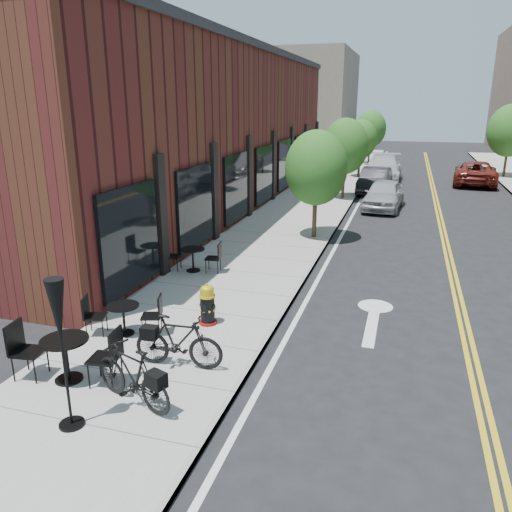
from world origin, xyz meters
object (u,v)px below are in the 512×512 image
(bicycle_right, at_px, (178,342))
(patio_umbrella, at_px, (59,323))
(bistro_set_a, at_px, (124,315))
(bistro_set_c, at_px, (193,256))
(fire_hydrant, at_px, (207,305))
(parked_car_c, at_px, (383,168))
(bicycle_left, at_px, (132,375))
(parked_car_b, at_px, (375,181))
(bistro_set_b, at_px, (66,353))
(parked_car_a, at_px, (384,195))
(parked_car_far, at_px, (475,173))

(bicycle_right, relative_size, patio_umbrella, 0.72)
(bistro_set_a, height_order, bistro_set_c, bistro_set_c)
(fire_hydrant, relative_size, bistro_set_a, 0.58)
(patio_umbrella, bearing_deg, parked_car_c, 83.66)
(bicycle_left, relative_size, parked_car_b, 0.41)
(bistro_set_b, height_order, bistro_set_c, bistro_set_b)
(bistro_set_c, distance_m, parked_car_b, 16.04)
(bistro_set_a, relative_size, bistro_set_c, 0.97)
(fire_hydrant, distance_m, bistro_set_c, 3.68)
(fire_hydrant, distance_m, bicycle_right, 1.92)
(bistro_set_a, height_order, parked_car_a, parked_car_a)
(bicycle_right, bearing_deg, bistro_set_b, 116.71)
(parked_car_c, bearing_deg, parked_car_b, -91.03)
(parked_car_c, height_order, parked_car_far, parked_car_c)
(bicycle_left, xyz_separation_m, bistro_set_a, (-1.50, 2.21, -0.09))
(bicycle_right, bearing_deg, bicycle_left, 167.41)
(bicycle_right, relative_size, parked_car_far, 0.33)
(fire_hydrant, height_order, parked_car_c, parked_car_c)
(bistro_set_b, relative_size, parked_car_b, 0.47)
(patio_umbrella, bearing_deg, parked_car_far, 72.80)
(parked_car_a, xyz_separation_m, parked_car_b, (-0.71, 4.30, 0.00))
(parked_car_b, distance_m, parked_car_far, 7.38)
(bistro_set_c, bearing_deg, parked_car_b, 67.50)
(patio_umbrella, bearing_deg, fire_hydrant, 81.48)
(bicycle_right, relative_size, parked_car_c, 0.30)
(bicycle_left, distance_m, bistro_set_c, 6.68)
(bistro_set_a, bearing_deg, parked_car_b, 60.94)
(bistro_set_b, relative_size, parked_car_far, 0.38)
(patio_umbrella, distance_m, parked_car_b, 22.95)
(bicycle_right, xyz_separation_m, bistro_set_b, (-1.67, -1.00, 0.01))
(bistro_set_b, bearing_deg, fire_hydrant, 55.93)
(parked_car_far, bearing_deg, bistro_set_b, 75.93)
(patio_umbrella, relative_size, parked_car_a, 0.59)
(fire_hydrant, relative_size, parked_car_a, 0.23)
(parked_car_c, bearing_deg, parked_car_far, 3.05)
(parked_car_c, bearing_deg, bistro_set_b, -97.56)
(bicycle_right, distance_m, bistro_set_c, 5.50)
(bistro_set_c, relative_size, parked_car_b, 0.40)
(parked_car_a, distance_m, parked_car_c, 8.88)
(fire_hydrant, xyz_separation_m, parked_car_b, (2.28, 18.74, 0.13))
(parked_car_a, bearing_deg, parked_car_far, 66.48)
(patio_umbrella, bearing_deg, bistro_set_c, 99.17)
(bicycle_left, bearing_deg, parked_car_far, -176.52)
(bistro_set_b, bearing_deg, bicycle_right, 23.47)
(fire_hydrant, bearing_deg, bicycle_left, -81.84)
(fire_hydrant, height_order, bicycle_left, bicycle_left)
(fire_hydrant, relative_size, parked_car_b, 0.22)
(bistro_set_a, relative_size, parked_car_far, 0.31)
(bistro_set_a, bearing_deg, bistro_set_c, 75.55)
(bistro_set_b, bearing_deg, parked_car_c, 74.13)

